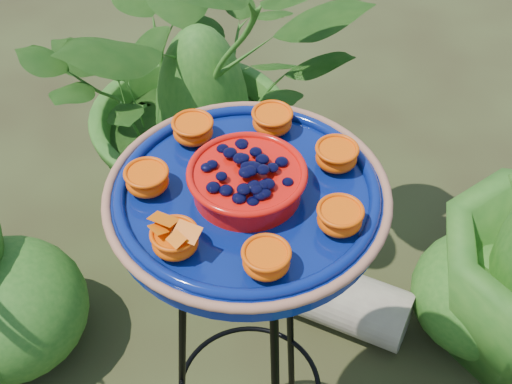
# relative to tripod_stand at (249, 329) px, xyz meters

# --- Properties ---
(ground_plane) EXTENTS (20.00, 20.00, 0.00)m
(ground_plane) POSITION_rel_tripod_stand_xyz_m (-0.13, 0.15, -0.54)
(ground_plane) COLOR black
(ground_plane) RESTS_ON ground
(tripod_stand) EXTENTS (0.34, 0.36, 0.89)m
(tripod_stand) POSITION_rel_tripod_stand_xyz_m (0.00, 0.00, 0.00)
(tripod_stand) COLOR black
(tripod_stand) RESTS_ON ground
(feeder_dish) EXTENTS (0.47, 0.47, 0.11)m
(feeder_dish) POSITION_rel_tripod_stand_xyz_m (-0.00, -0.00, 0.39)
(feeder_dish) COLOR navy
(feeder_dish) RESTS_ON tripod_stand
(driftwood_log) EXTENTS (0.55, 0.26, 0.18)m
(driftwood_log) POSITION_rel_tripod_stand_xyz_m (-0.09, 0.47, -0.45)
(driftwood_log) COLOR tan
(driftwood_log) RESTS_ON ground
(shrub_back_left) EXTENTS (1.20, 1.19, 1.01)m
(shrub_back_left) POSITION_rel_tripod_stand_xyz_m (-0.62, 0.62, -0.04)
(shrub_back_left) COLOR #215516
(shrub_back_left) RESTS_ON ground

